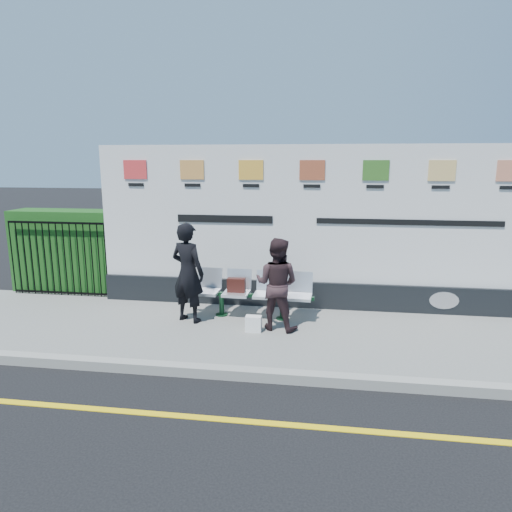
# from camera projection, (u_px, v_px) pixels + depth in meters

# --- Properties ---
(ground) EXTENTS (80.00, 80.00, 0.00)m
(ground) POSITION_uv_depth(u_px,v_px,m) (252.00, 422.00, 5.05)
(ground) COLOR black
(pavement) EXTENTS (14.00, 3.00, 0.12)m
(pavement) POSITION_uv_depth(u_px,v_px,m) (275.00, 334.00, 7.46)
(pavement) COLOR slate
(pavement) RESTS_ON ground
(kerb) EXTENTS (14.00, 0.18, 0.14)m
(kerb) POSITION_uv_depth(u_px,v_px,m) (264.00, 375.00, 6.00)
(kerb) COLOR gray
(kerb) RESTS_ON ground
(yellow_line) EXTENTS (14.00, 0.10, 0.01)m
(yellow_line) POSITION_uv_depth(u_px,v_px,m) (252.00, 422.00, 5.05)
(yellow_line) COLOR yellow
(yellow_line) RESTS_ON ground
(billboard) EXTENTS (8.00, 0.30, 3.00)m
(billboard) POSITION_uv_depth(u_px,v_px,m) (311.00, 239.00, 8.41)
(billboard) COLOR black
(billboard) RESTS_ON pavement
(hedge) EXTENTS (2.35, 0.70, 1.70)m
(hedge) POSITION_uv_depth(u_px,v_px,m) (70.00, 250.00, 9.66)
(hedge) COLOR #1A4D17
(hedge) RESTS_ON pavement
(railing) EXTENTS (2.05, 0.06, 1.54)m
(railing) POSITION_uv_depth(u_px,v_px,m) (58.00, 258.00, 9.24)
(railing) COLOR black
(railing) RESTS_ON pavement
(bench) EXTENTS (2.11, 0.63, 0.45)m
(bench) POSITION_uv_depth(u_px,v_px,m) (252.00, 305.00, 8.03)
(bench) COLOR silver
(bench) RESTS_ON pavement
(woman_left) EXTENTS (0.73, 0.61, 1.71)m
(woman_left) POSITION_uv_depth(u_px,v_px,m) (188.00, 273.00, 7.72)
(woman_left) COLOR black
(woman_left) RESTS_ON pavement
(woman_right) EXTENTS (0.85, 0.73, 1.51)m
(woman_right) POSITION_uv_depth(u_px,v_px,m) (277.00, 284.00, 7.39)
(woman_right) COLOR #301F22
(woman_right) RESTS_ON pavement
(handbag_brown) EXTENTS (0.32, 0.14, 0.25)m
(handbag_brown) POSITION_uv_depth(u_px,v_px,m) (236.00, 285.00, 8.01)
(handbag_brown) COLOR black
(handbag_brown) RESTS_ON bench
(carrier_bag_white) EXTENTS (0.26, 0.15, 0.26)m
(carrier_bag_white) POSITION_uv_depth(u_px,v_px,m) (254.00, 324.00, 7.38)
(carrier_bag_white) COLOR white
(carrier_bag_white) RESTS_ON pavement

